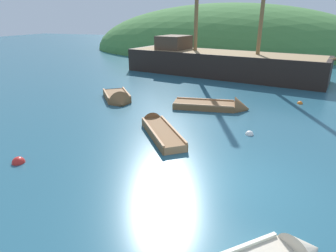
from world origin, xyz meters
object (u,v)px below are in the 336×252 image
buoy_orange (300,104)px  sailing_ship (219,67)px  buoy_red (19,163)px  rowboat_outer_right (158,130)px  buoy_white (249,135)px  rowboat_center (218,107)px  rowboat_outer_left (118,99)px

buoy_orange → sailing_ship: bearing=130.4°
buoy_red → rowboat_outer_right: bearing=51.0°
buoy_red → buoy_white: size_ratio=1.23×
sailing_ship → rowboat_outer_right: bearing=-79.1°
rowboat_center → rowboat_outer_right: 4.33m
rowboat_outer_left → buoy_white: (7.37, -2.60, -0.11)m
rowboat_center → rowboat_outer_right: size_ratio=1.09×
rowboat_center → rowboat_outer_right: bearing=-121.9°
buoy_white → rowboat_center: bearing=121.2°
rowboat_outer_left → rowboat_outer_right: size_ratio=0.85×
sailing_ship → buoy_red: bearing=-89.8°
sailing_ship → rowboat_center: size_ratio=4.59×
rowboat_outer_left → buoy_orange: (9.56, 2.85, -0.11)m
rowboat_outer_left → buoy_white: rowboat_outer_left is taller
buoy_orange → buoy_red: bearing=-130.9°
rowboat_outer_right → buoy_white: rowboat_outer_right is taller
rowboat_center → buoy_red: 9.45m
sailing_ship → rowboat_outer_left: bearing=-101.0°
sailing_ship → buoy_orange: bearing=-38.3°
rowboat_outer_left → buoy_red: size_ratio=7.58×
rowboat_outer_right → buoy_white: 3.69m
rowboat_center → buoy_white: bearing=-67.1°
sailing_ship → rowboat_center: (1.64, -9.08, -0.60)m
rowboat_outer_right → buoy_white: size_ratio=11.04×
rowboat_outer_left → buoy_orange: bearing=68.3°
rowboat_center → buoy_orange: rowboat_center is taller
buoy_orange → buoy_white: size_ratio=0.86×
rowboat_outer_left → rowboat_outer_right: 5.20m
rowboat_outer_left → buoy_orange: rowboat_outer_left is taller
rowboat_outer_right → sailing_ship: bearing=-38.1°
rowboat_center → rowboat_outer_left: size_ratio=1.29×
sailing_ship → buoy_orange: sailing_ship is taller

